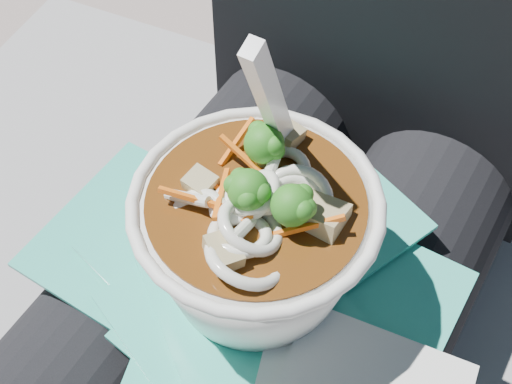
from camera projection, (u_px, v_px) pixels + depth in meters
The scene contains 5 objects.
stone_ledge at pixel (305, 343), 0.92m from camera, with size 1.00×0.50×0.43m, color gray.
lap at pixel (241, 334), 0.61m from camera, with size 0.32×0.48×0.15m.
person_body at pixel (294, 236), 0.63m from camera, with size 0.34×0.94×0.98m.
plastic_bag at pixel (251, 282), 0.54m from camera, with size 0.34×0.34×0.02m.
udon_bowl at pixel (257, 232), 0.49m from camera, with size 0.21×0.21×0.21m.
Camera 1 is at (0.15, -0.23, 1.06)m, focal length 50.00 mm.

